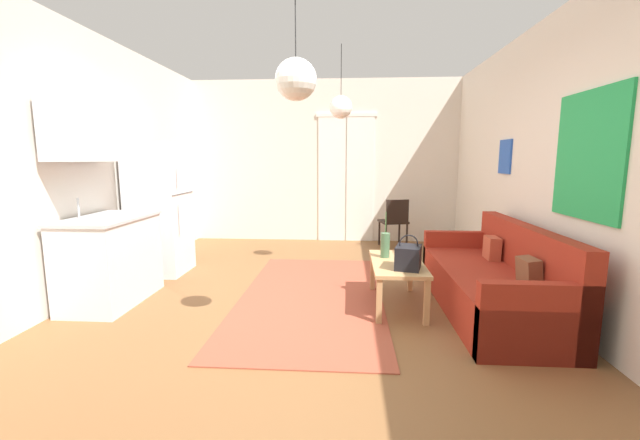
# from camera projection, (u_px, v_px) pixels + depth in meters

# --- Properties ---
(ground_plane) EXTENTS (5.26, 8.05, 0.10)m
(ground_plane) POSITION_uv_depth(u_px,v_px,m) (299.00, 327.00, 3.63)
(ground_plane) COLOR brown
(wall_back) EXTENTS (4.86, 0.13, 2.83)m
(wall_back) POSITION_uv_depth(u_px,v_px,m) (325.00, 162.00, 7.13)
(wall_back) COLOR silver
(wall_back) RESTS_ON ground_plane
(wall_right) EXTENTS (0.12, 7.65, 2.83)m
(wall_right) POSITION_uv_depth(u_px,v_px,m) (589.00, 165.00, 3.25)
(wall_right) COLOR silver
(wall_right) RESTS_ON ground_plane
(wall_left) EXTENTS (0.12, 7.65, 2.83)m
(wall_left) POSITION_uv_depth(u_px,v_px,m) (33.00, 164.00, 3.58)
(wall_left) COLOR silver
(wall_left) RESTS_ON ground_plane
(area_rug) EXTENTS (1.49, 3.07, 0.01)m
(area_rug) POSITION_uv_depth(u_px,v_px,m) (312.00, 296.00, 4.30)
(area_rug) COLOR #9E4733
(area_rug) RESTS_ON ground_plane
(couch) EXTENTS (0.83, 2.13, 0.84)m
(couch) POSITION_uv_depth(u_px,v_px,m) (496.00, 284.00, 3.85)
(couch) COLOR maroon
(couch) RESTS_ON ground_plane
(coffee_table) EXTENTS (0.50, 1.02, 0.45)m
(coffee_table) POSITION_uv_depth(u_px,v_px,m) (397.00, 268.00, 3.98)
(coffee_table) COLOR tan
(coffee_table) RESTS_ON ground_plane
(bamboo_vase) EXTENTS (0.09, 0.09, 0.47)m
(bamboo_vase) POSITION_uv_depth(u_px,v_px,m) (385.00, 245.00, 4.13)
(bamboo_vase) COLOR #47704C
(bamboo_vase) RESTS_ON coffee_table
(handbag) EXTENTS (0.28, 0.32, 0.32)m
(handbag) POSITION_uv_depth(u_px,v_px,m) (408.00, 257.00, 3.71)
(handbag) COLOR black
(handbag) RESTS_ON coffee_table
(refrigerator) EXTENTS (0.65, 0.66, 1.67)m
(refrigerator) POSITION_uv_depth(u_px,v_px,m) (160.00, 209.00, 5.11)
(refrigerator) COLOR white
(refrigerator) RESTS_ON ground_plane
(kitchen_counter) EXTENTS (0.62, 1.06, 2.05)m
(kitchen_counter) POSITION_uv_depth(u_px,v_px,m) (105.00, 228.00, 4.04)
(kitchen_counter) COLOR silver
(kitchen_counter) RESTS_ON ground_plane
(accent_chair) EXTENTS (0.50, 0.49, 0.81)m
(accent_chair) POSITION_uv_depth(u_px,v_px,m) (395.00, 220.00, 6.62)
(accent_chair) COLOR black
(accent_chair) RESTS_ON ground_plane
(pendant_lamp_near) EXTENTS (0.29, 0.29, 0.96)m
(pendant_lamp_near) POSITION_uv_depth(u_px,v_px,m) (296.00, 79.00, 2.80)
(pendant_lamp_near) COLOR black
(pendant_lamp_far) EXTENTS (0.28, 0.28, 0.88)m
(pendant_lamp_far) POSITION_uv_depth(u_px,v_px,m) (341.00, 107.00, 4.90)
(pendant_lamp_far) COLOR black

